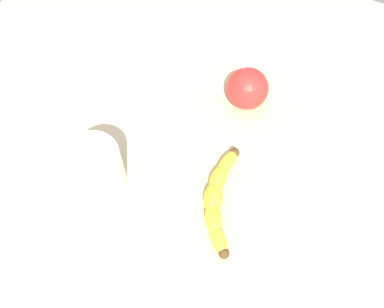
% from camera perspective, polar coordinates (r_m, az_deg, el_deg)
% --- Properties ---
extents(wooden_tabletop, '(1.20, 1.20, 0.03)m').
position_cam_1_polar(wooden_tabletop, '(0.80, 0.55, -4.87)').
color(wooden_tabletop, '#D0B88D').
rests_on(wooden_tabletop, ground).
extents(banana, '(0.20, 0.09, 0.03)m').
position_cam_1_polar(banana, '(0.76, 3.39, -5.81)').
color(banana, yellow).
rests_on(banana, wooden_tabletop).
extents(smoothie_glass, '(0.10, 0.10, 0.10)m').
position_cam_1_polar(smoothie_glass, '(0.77, -12.41, -2.00)').
color(smoothie_glass, silver).
rests_on(smoothie_glass, wooden_tabletop).
extents(apple_fruit, '(0.08, 0.08, 0.08)m').
position_cam_1_polar(apple_fruit, '(0.86, 7.26, 8.48)').
color(apple_fruit, red).
rests_on(apple_fruit, wooden_tabletop).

